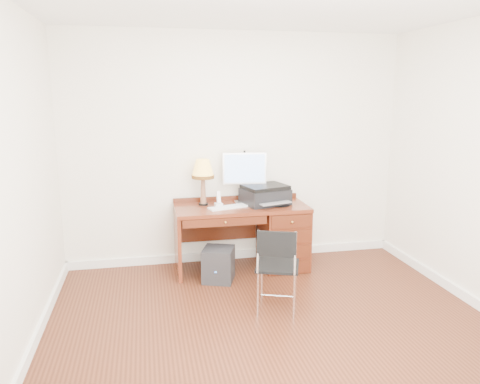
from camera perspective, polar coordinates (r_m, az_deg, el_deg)
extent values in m
plane|color=#3A190D|center=(4.30, 4.09, -15.91)|extent=(4.00, 4.00, 0.00)
plane|color=white|center=(5.54, -0.59, 5.19)|extent=(4.00, 0.00, 4.00)
plane|color=white|center=(3.83, -25.74, 0.82)|extent=(0.00, 3.50, 3.50)
plane|color=white|center=(3.86, 4.75, 22.22)|extent=(4.00, 4.00, 0.00)
cube|color=white|center=(5.83, -0.53, -7.61)|extent=(4.00, 0.03, 0.10)
cube|color=white|center=(4.25, -23.85, -16.60)|extent=(0.03, 3.50, 0.10)
cube|color=white|center=(5.14, 26.42, -11.74)|extent=(0.03, 3.50, 0.10)
cube|color=maroon|center=(5.31, 0.16, -1.92)|extent=(1.50, 0.65, 0.04)
cube|color=maroon|center=(5.54, 5.25, -5.42)|extent=(0.50, 0.61, 0.71)
cube|color=maroon|center=(5.32, -7.60, -6.20)|extent=(0.04, 0.61, 0.71)
cube|color=#501F10|center=(5.62, -2.85, -3.97)|extent=(0.96, 0.03, 0.39)
cube|color=#501F10|center=(5.00, -1.82, -3.66)|extent=(0.91, 0.03, 0.09)
sphere|color=#BF8C3F|center=(5.23, 6.31, -6.49)|extent=(0.03, 0.03, 0.03)
cube|color=silver|center=(5.47, 0.57, -1.20)|extent=(0.24, 0.19, 0.02)
cube|color=silver|center=(5.50, 0.46, -0.08)|extent=(0.05, 0.04, 0.18)
cube|color=silver|center=(5.43, 0.51, 2.92)|extent=(0.51, 0.10, 0.37)
cube|color=#4C8CF2|center=(5.40, 0.56, 2.88)|extent=(0.46, 0.06, 0.32)
cube|color=white|center=(5.22, -1.40, -1.84)|extent=(0.48, 0.26, 0.02)
cylinder|color=black|center=(5.37, 4.89, -1.56)|extent=(0.23, 0.23, 0.01)
ellipsoid|color=white|center=(5.36, 4.90, -1.33)|extent=(0.10, 0.07, 0.04)
cube|color=black|center=(5.40, 3.07, -0.53)|extent=(0.58, 0.51, 0.18)
cube|color=black|center=(5.38, 3.09, 0.62)|extent=(0.56, 0.48, 0.04)
cylinder|color=black|center=(5.37, -4.49, -1.48)|extent=(0.11, 0.11, 0.02)
cone|color=brown|center=(5.33, -4.52, 0.25)|extent=(0.07, 0.07, 0.31)
cone|color=#FFC750|center=(5.29, -4.56, 2.93)|extent=(0.25, 0.25, 0.19)
cylinder|color=#593814|center=(5.30, -4.54, 1.90)|extent=(0.26, 0.26, 0.04)
cube|color=white|center=(5.30, -2.62, -1.55)|extent=(0.09, 0.09, 0.04)
cube|color=white|center=(5.28, -2.63, -0.65)|extent=(0.05, 0.06, 0.14)
cylinder|color=black|center=(5.56, 1.86, -0.54)|extent=(0.08, 0.08, 0.10)
cube|color=black|center=(4.42, 4.60, -8.94)|extent=(0.50, 0.50, 0.02)
cube|color=black|center=(4.16, 5.37, -6.35)|extent=(0.34, 0.14, 0.23)
cylinder|color=silver|center=(4.61, 1.97, -10.92)|extent=(0.02, 0.02, 0.44)
cylinder|color=silver|center=(4.69, 5.95, -10.55)|extent=(0.02, 0.02, 0.44)
cylinder|color=silver|center=(4.32, 3.02, -12.59)|extent=(0.02, 0.02, 0.44)
cylinder|color=silver|center=(4.40, 7.26, -12.15)|extent=(0.02, 0.02, 0.44)
cylinder|color=silver|center=(4.14, 3.15, -7.53)|extent=(0.02, 0.02, 0.39)
cylinder|color=silver|center=(4.23, 7.50, -7.17)|extent=(0.02, 0.02, 0.39)
cube|color=black|center=(5.14, -2.64, -8.81)|extent=(0.40, 0.40, 0.37)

